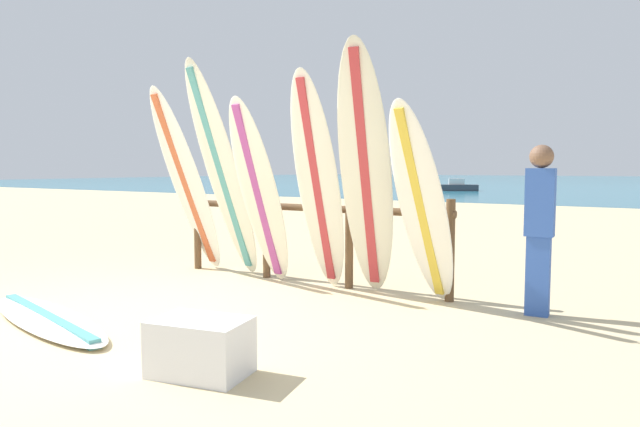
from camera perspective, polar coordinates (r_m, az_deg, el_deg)
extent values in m
plane|color=#D3BC8C|center=(5.19, -21.67, -10.41)|extent=(120.00, 120.00, 0.00)
cube|color=teal|center=(61.05, 28.78, 2.81)|extent=(120.00, 80.00, 0.01)
cylinder|color=brown|center=(7.56, -12.22, -1.63)|extent=(0.09, 0.09, 1.01)
cylinder|color=brown|center=(6.81, -5.40, -2.23)|extent=(0.09, 0.09, 1.01)
cylinder|color=brown|center=(6.18, 2.95, -2.91)|extent=(0.09, 0.09, 1.01)
cylinder|color=brown|center=(5.71, 12.94, -3.65)|extent=(0.09, 0.09, 1.01)
cylinder|color=brown|center=(6.45, -1.44, 0.58)|extent=(3.51, 0.08, 0.08)
ellipsoid|color=white|center=(7.25, -13.27, 3.13)|extent=(0.68, 1.05, 2.29)
cube|color=#CC5933|center=(7.25, -13.27, 3.13)|extent=(0.20, 0.93, 2.11)
ellipsoid|color=white|center=(6.76, -9.78, 4.15)|extent=(0.69, 1.06, 2.54)
cube|color=teal|center=(6.76, -9.78, 4.15)|extent=(0.23, 0.93, 2.34)
ellipsoid|color=white|center=(6.32, -6.11, 2.08)|extent=(0.59, 0.83, 2.08)
cube|color=#A53F8C|center=(6.32, -6.11, 2.08)|extent=(0.14, 0.76, 1.92)
ellipsoid|color=white|center=(5.96, -0.22, 3.08)|extent=(0.52, 0.77, 2.31)
cube|color=#B73338|center=(5.96, -0.22, 3.08)|extent=(0.11, 0.71, 2.13)
ellipsoid|color=silver|center=(5.68, 4.61, 4.15)|extent=(0.67, 0.93, 2.54)
cube|color=#B73338|center=(5.68, 4.61, 4.15)|extent=(0.23, 0.81, 2.34)
ellipsoid|color=white|center=(5.32, 10.21, 0.74)|extent=(0.61, 0.98, 1.93)
cube|color=gold|center=(5.32, 10.21, 0.74)|extent=(0.20, 0.87, 1.78)
ellipsoid|color=white|center=(5.44, -25.76, -9.46)|extent=(2.27, 1.01, 0.07)
cube|color=teal|center=(5.44, -25.76, -9.46)|extent=(2.00, 0.56, 0.08)
cube|color=#3359B2|center=(5.43, 21.05, -5.87)|extent=(0.21, 0.15, 0.71)
cube|color=#3359B2|center=(5.36, 21.25, 1.05)|extent=(0.25, 0.17, 0.60)
sphere|color=brown|center=(5.35, 21.38, 5.37)|extent=(0.21, 0.21, 0.21)
cube|color=#333842|center=(33.46, 13.54, 2.54)|extent=(2.53, 1.72, 0.35)
cube|color=silver|center=(33.45, 13.55, 3.15)|extent=(1.03, 0.88, 0.36)
cube|color=white|center=(3.77, -11.92, -12.99)|extent=(0.67, 0.52, 0.36)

